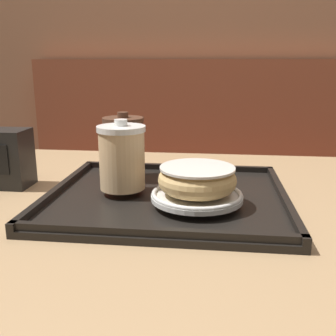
% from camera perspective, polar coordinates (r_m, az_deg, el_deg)
% --- Properties ---
extents(wall_behind, '(8.00, 0.05, 2.40)m').
position_cam_1_polar(wall_behind, '(1.80, 5.27, 21.80)').
color(wall_behind, '#9E6B4C').
rests_on(wall_behind, ground_plane).
extents(booth_bench, '(1.69, 0.44, 1.00)m').
position_cam_1_polar(booth_bench, '(1.69, 8.27, -8.44)').
color(booth_bench, brown).
rests_on(booth_bench, ground_plane).
extents(cafe_table, '(1.08, 0.83, 0.73)m').
position_cam_1_polar(cafe_table, '(0.80, 1.90, -15.65)').
color(cafe_table, tan).
rests_on(cafe_table, ground_plane).
extents(serving_tray, '(0.43, 0.38, 0.02)m').
position_cam_1_polar(serving_tray, '(0.74, 0.00, -4.27)').
color(serving_tray, black).
rests_on(serving_tray, cafe_table).
extents(coffee_cup_front, '(0.09, 0.09, 0.13)m').
position_cam_1_polar(coffee_cup_front, '(0.72, -6.77, 1.54)').
color(coffee_cup_front, '#E0B784').
rests_on(coffee_cup_front, serving_tray).
extents(coffee_cup_rear, '(0.09, 0.09, 0.13)m').
position_cam_1_polar(coffee_cup_rear, '(0.83, -6.45, 3.30)').
color(coffee_cup_rear, red).
rests_on(coffee_cup_rear, serving_tray).
extents(plate_with_chocolate_donut, '(0.16, 0.16, 0.01)m').
position_cam_1_polar(plate_with_chocolate_donut, '(0.68, 4.21, -4.00)').
color(plate_with_chocolate_donut, white).
rests_on(plate_with_chocolate_donut, serving_tray).
extents(donut_chocolate_glazed, '(0.13, 0.13, 0.04)m').
position_cam_1_polar(donut_chocolate_glazed, '(0.67, 4.25, -1.62)').
color(donut_chocolate_glazed, '#DBB270').
rests_on(donut_chocolate_glazed, plate_with_chocolate_donut).
extents(spoon, '(0.15, 0.02, 0.01)m').
position_cam_1_polar(spoon, '(0.84, 6.45, -0.36)').
color(spoon, silver).
rests_on(spoon, serving_tray).
extents(napkin_dispenser, '(0.11, 0.08, 0.12)m').
position_cam_1_polar(napkin_dispenser, '(0.88, -22.92, 1.33)').
color(napkin_dispenser, black).
rests_on(napkin_dispenser, cafe_table).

